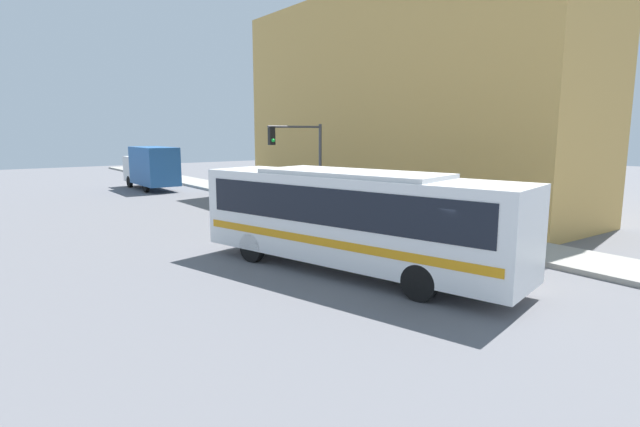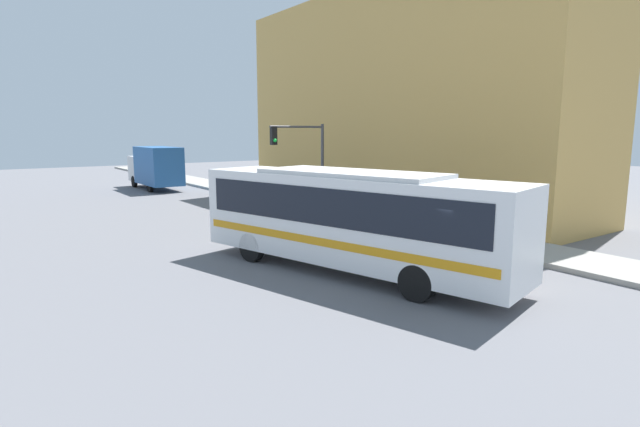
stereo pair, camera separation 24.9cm
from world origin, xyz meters
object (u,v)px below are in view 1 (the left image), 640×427
(delivery_truck, at_px, (151,167))
(fire_hydrant, at_px, (446,228))
(parking_meter, at_px, (363,200))
(city_bus, at_px, (352,214))
(traffic_light_pole, at_px, (301,151))
(pedestrian_near_corner, at_px, (404,203))

(delivery_truck, bearing_deg, fire_hydrant, -81.85)
(delivery_truck, relative_size, parking_meter, 5.27)
(delivery_truck, distance_m, parking_meter, 20.58)
(city_bus, distance_m, parking_meter, 8.75)
(delivery_truck, height_order, fire_hydrant, delivery_truck)
(city_bus, xyz_separation_m, parking_meter, (6.01, 6.32, -0.75))
(city_bus, distance_m, fire_hydrant, 6.27)
(traffic_light_pole, xyz_separation_m, parking_meter, (1.06, -3.67, -2.28))
(parking_meter, distance_m, pedestrian_near_corner, 2.17)
(city_bus, relative_size, parking_meter, 8.25)
(city_bus, xyz_separation_m, fire_hydrant, (6.01, 1.23, -1.29))
(traffic_light_pole, bearing_deg, fire_hydrant, -83.08)
(parking_meter, xyz_separation_m, pedestrian_near_corner, (0.71, -2.05, 0.04))
(city_bus, xyz_separation_m, pedestrian_near_corner, (6.72, 4.27, -0.70))
(city_bus, bearing_deg, fire_hydrant, -2.71)
(fire_hydrant, xyz_separation_m, pedestrian_near_corner, (0.71, 3.04, 0.59))
(fire_hydrant, distance_m, pedestrian_near_corner, 3.18)
(fire_hydrant, height_order, parking_meter, parking_meter)
(fire_hydrant, height_order, traffic_light_pole, traffic_light_pole)
(fire_hydrant, xyz_separation_m, parking_meter, (0.00, 5.09, 0.55))
(traffic_light_pole, distance_m, parking_meter, 4.45)
(delivery_truck, distance_m, traffic_light_pole, 16.85)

